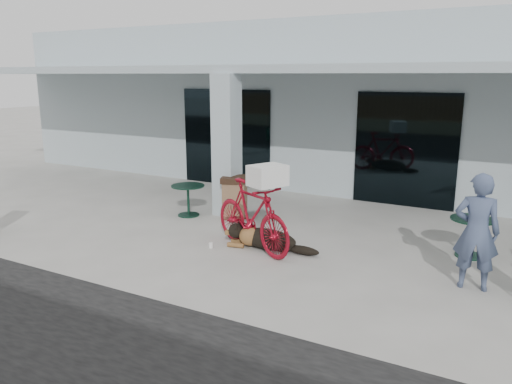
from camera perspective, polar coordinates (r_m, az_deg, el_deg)
The scene contains 15 objects.
ground at distance 8.78m, azimuth -2.87°, elevation -7.36°, with size 80.00×80.00×0.00m, color #B4B1AA.
building at distance 16.11m, azimuth 13.29°, elevation 9.91°, with size 22.00×7.00×4.50m, color #A4B2BA.
storefront_glass_left at distance 14.25m, azimuth -3.44°, elevation 6.21°, with size 2.80×0.06×2.70m, color black.
storefront_glass_right at distance 12.36m, azimuth 16.68°, elevation 4.60°, with size 2.40×0.06×2.70m, color black.
column at distance 11.07m, azimuth -3.36°, elevation 5.28°, with size 0.50×0.50×3.12m, color #A4B2BA.
overhang at distance 11.44m, azimuth 6.68°, elevation 13.76°, with size 22.00×2.80×0.18m, color #A4B2BA.
bicycle at distance 8.93m, azimuth -0.47°, elevation -2.74°, with size 0.59×2.10×1.26m, color maroon.
laundry_basket at distance 8.39m, azimuth 1.33°, elevation 1.89°, with size 0.59×0.44×0.35m, color white.
dog at distance 9.04m, azimuth 1.26°, elevation -5.25°, with size 1.32×0.44×0.44m, color black, non-canonical shape.
cup_near_dog at distance 9.22m, azimuth -5.17°, elevation -6.08°, with size 0.08×0.08×0.09m, color white.
cafe_table_near at distance 11.26m, azimuth -7.75°, elevation -0.96°, with size 0.74×0.74×0.70m, color #133628, non-canonical shape.
cafe_table_far at distance 9.42m, azimuth 23.34°, elevation -4.80°, with size 0.73×0.73×0.69m, color #133628, non-canonical shape.
person at distance 7.92m, azimuth 23.91°, elevation -4.17°, with size 0.64×0.42×1.75m, color #435171.
cup_on_table at distance 9.41m, azimuth 24.50°, elevation -2.39°, with size 0.08×0.08×0.12m, color white.
trash_receptacle at distance 10.98m, azimuth -2.44°, elevation -0.59°, with size 0.55×0.55×0.93m, color brown, non-canonical shape.
Camera 1 is at (4.33, -6.99, 3.09)m, focal length 35.00 mm.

